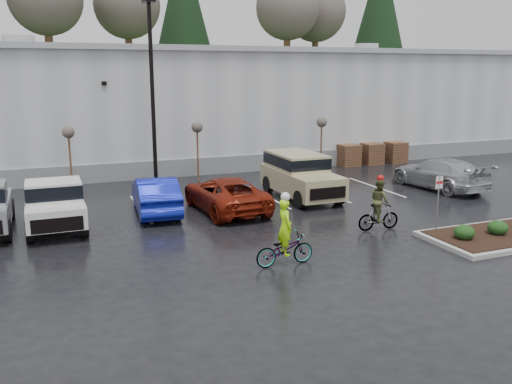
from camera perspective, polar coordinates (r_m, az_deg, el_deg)
name	(u,v)px	position (r m, az deg, el deg)	size (l,w,h in m)	color
ground	(348,249)	(18.52, 9.66, -5.93)	(120.00, 120.00, 0.00)	black
warehouse	(182,103)	(38.12, -7.77, 9.26)	(60.50, 15.50, 7.20)	#ACAFB1
wooded_ridge	(129,97)	(60.69, -13.17, 9.68)	(80.00, 25.00, 6.00)	#26411B
lamppost	(152,74)	(27.43, -10.93, 12.12)	(0.50, 1.00, 9.22)	black
sapling_west	(69,136)	(28.11, -19.13, 5.61)	(0.60, 0.60, 3.20)	#452E1B
sapling_mid	(197,130)	(29.15, -6.21, 6.46)	(0.60, 0.60, 3.20)	#452E1B
sapling_east	(322,125)	(31.98, 6.93, 6.99)	(0.60, 0.60, 3.20)	#452E1B
pallet_stack_a	(348,155)	(34.34, 9.71, 3.84)	(1.20, 1.20, 1.35)	#452E1B
pallet_stack_b	(372,154)	(35.25, 12.07, 3.97)	(1.20, 1.20, 1.35)	#452E1B
pallet_stack_c	(395,152)	(36.28, 14.44, 4.09)	(1.20, 1.20, 1.35)	#452E1B
shrub_a	(464,232)	(20.00, 21.08, -3.98)	(0.70, 0.70, 0.52)	#123412
shrub_b	(498,228)	(21.02, 24.09, -3.45)	(0.70, 0.70, 0.52)	#123412
fire_lane_sign	(438,197)	(20.48, 18.63, -0.53)	(0.30, 0.05, 2.20)	gray
pickup_white	(54,202)	(21.96, -20.47, -0.95)	(2.10, 5.20, 1.96)	silver
car_blue	(156,195)	(22.99, -10.53, -0.29)	(1.64, 4.69, 1.55)	#0D1793
car_red	(225,194)	(23.00, -3.24, -0.20)	(2.42, 5.26, 1.46)	maroon
suv_tan	(301,176)	(25.32, 4.81, 1.66)	(2.20, 5.10, 2.06)	tan
car_far_silver	(439,173)	(28.81, 18.72, 1.87)	(2.18, 5.37, 1.56)	#ACAEB4
cyclist_hivis	(285,243)	(16.61, 3.04, -5.37)	(1.91, 0.71, 2.30)	#3F3F44
cyclist_olive	(379,210)	(20.67, 12.81, -1.84)	(1.64, 0.80, 2.10)	#3F3F44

